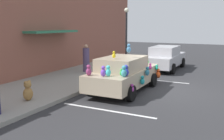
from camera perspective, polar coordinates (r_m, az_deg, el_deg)
ground_plane at (r=12.08m, az=11.28°, el=-4.33°), size 60.00×60.00×0.00m
sidewalk at (r=14.17m, az=-8.58°, el=-1.82°), size 24.00×4.00×0.15m
storefront_building at (r=15.22m, az=-15.62°, el=10.55°), size 24.00×1.25×6.40m
parking_stripe_front at (r=14.07m, az=9.36°, el=-2.23°), size 0.12×3.60×0.01m
parking_stripe_rear at (r=9.13m, az=-1.16°, el=-8.83°), size 0.12×3.60×0.01m
plush_covered_car at (r=11.51m, az=2.57°, el=-0.77°), size 4.46×2.15×2.14m
parked_sedan_behind at (r=17.46m, az=11.63°, el=2.68°), size 4.57×1.90×1.54m
teddy_bear_on_sidewalk at (r=10.16m, az=-17.98°, el=-4.46°), size 0.39×0.33×0.75m
street_lamp_post at (r=16.41m, az=3.17°, el=8.36°), size 0.28×0.28×3.80m
pedestrian_near_shopfront at (r=15.58m, az=-5.69°, el=2.35°), size 0.39×0.39×1.63m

